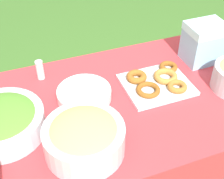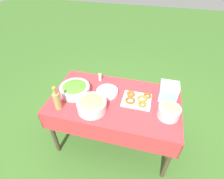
% 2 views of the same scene
% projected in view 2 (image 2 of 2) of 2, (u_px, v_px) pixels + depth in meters
% --- Properties ---
extents(ground_plane, '(14.00, 14.00, 0.00)m').
position_uv_depth(ground_plane, '(114.00, 138.00, 2.47)').
color(ground_plane, '#3D6B28').
extents(picnic_table, '(1.47, 0.83, 0.76)m').
position_uv_depth(picnic_table, '(115.00, 105.00, 2.05)').
color(picnic_table, '#B73338').
rests_on(picnic_table, ground_plane).
extents(salad_bowl, '(0.34, 0.34, 0.12)m').
position_uv_depth(salad_bowl, '(75.00, 89.00, 2.03)').
color(salad_bowl, silver).
rests_on(salad_bowl, picnic_table).
extents(pasta_bowl, '(0.22, 0.22, 0.14)m').
position_uv_depth(pasta_bowl, '(169.00, 111.00, 1.74)').
color(pasta_bowl, '#B2B7BC').
rests_on(pasta_bowl, picnic_table).
extents(donut_platter, '(0.32, 0.27, 0.05)m').
position_uv_depth(donut_platter, '(137.00, 99.00, 1.95)').
color(donut_platter, silver).
rests_on(donut_platter, picnic_table).
extents(plate_stack, '(0.25, 0.25, 0.05)m').
position_uv_depth(plate_stack, '(107.00, 92.00, 2.04)').
color(plate_stack, white).
rests_on(plate_stack, picnic_table).
extents(olive_oil_bottle, '(0.07, 0.07, 0.28)m').
position_uv_depth(olive_oil_bottle, '(57.00, 100.00, 1.81)').
color(olive_oil_bottle, '#998E4C').
rests_on(olive_oil_bottle, picnic_table).
extents(bread_bowl, '(0.31, 0.31, 0.14)m').
position_uv_depth(bread_bowl, '(92.00, 105.00, 1.81)').
color(bread_bowl, silver).
rests_on(bread_bowl, picnic_table).
extents(cooler_box, '(0.20, 0.16, 0.21)m').
position_uv_depth(cooler_box, '(168.00, 92.00, 1.92)').
color(cooler_box, '#8CC6E5').
rests_on(cooler_box, picnic_table).
extents(salt_shaker, '(0.04, 0.04, 0.10)m').
position_uv_depth(salt_shaker, '(100.00, 77.00, 2.22)').
color(salt_shaker, white).
rests_on(salt_shaker, picnic_table).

